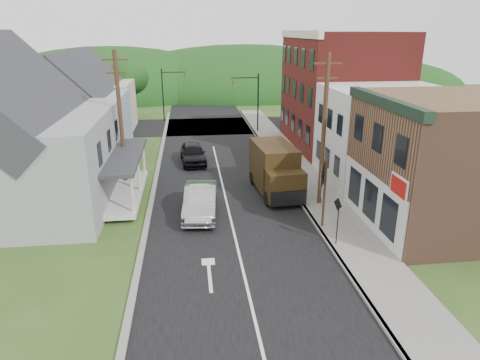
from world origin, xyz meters
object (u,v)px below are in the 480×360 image
object	(u,v)px
route_sign_cluster	(324,183)
warning_sign	(338,215)
dark_sedan	(193,154)
delivery_van	(276,170)
silver_sedan	(201,201)

from	to	relation	value
route_sign_cluster	warning_sign	size ratio (longest dim) A/B	1.52
dark_sedan	warning_sign	size ratio (longest dim) A/B	1.89
dark_sedan	delivery_van	size ratio (longest dim) A/B	0.80
warning_sign	route_sign_cluster	bearing A→B (deg)	77.15
silver_sedan	warning_sign	world-z (taller)	warning_sign
dark_sedan	delivery_van	distance (m)	9.06
dark_sedan	warning_sign	world-z (taller)	warning_sign
delivery_van	warning_sign	xyz separation A→B (m)	(1.52, -7.58, 0.11)
silver_sedan	delivery_van	bearing A→B (deg)	34.72
dark_sedan	silver_sedan	bearing A→B (deg)	-92.71
silver_sedan	route_sign_cluster	distance (m)	7.12
silver_sedan	delivery_van	size ratio (longest dim) A/B	0.88
silver_sedan	route_sign_cluster	xyz separation A→B (m)	(6.40, -2.60, 1.72)
route_sign_cluster	warning_sign	bearing A→B (deg)	-63.10
silver_sedan	route_sign_cluster	world-z (taller)	route_sign_cluster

